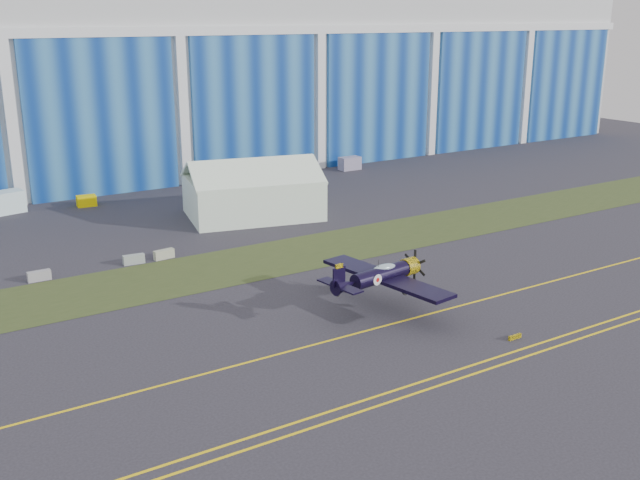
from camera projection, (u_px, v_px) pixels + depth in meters
ground at (168, 349)px, 52.95m from camera, size 260.00×260.00×0.00m
grass_median at (108, 290)px, 64.27m from camera, size 260.00×10.00×0.02m
taxiway_centreline at (196, 376)px, 48.90m from camera, size 200.00×0.20×0.02m
edge_line_near at (265, 444)px, 41.21m from camera, size 80.00×0.20×0.02m
edge_line_far at (256, 435)px, 42.02m from camera, size 80.00×0.20×0.02m
guard_board_right at (515, 337)px, 54.45m from camera, size 1.20×0.15×0.35m
warbird at (381, 275)px, 59.11m from camera, size 12.13×13.97×3.75m
tent at (253, 187)px, 86.94m from camera, size 17.01×14.02×6.94m
tug at (86, 201)px, 92.22m from camera, size 2.41×1.65×1.33m
gse_box at (350, 163)px, 113.84m from camera, size 3.26×1.74×1.95m
barrier_a at (39, 276)px, 66.38m from camera, size 2.00×0.60×0.90m
barrier_b at (134, 259)px, 70.83m from camera, size 2.05×0.78×0.90m
barrier_c at (164, 254)px, 72.34m from camera, size 2.05×0.81×0.90m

